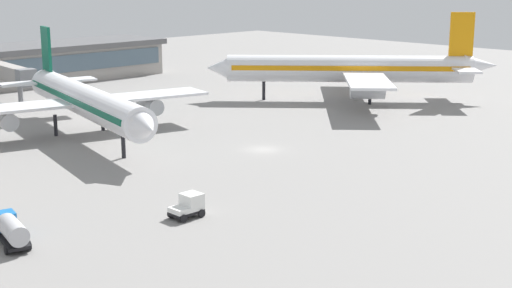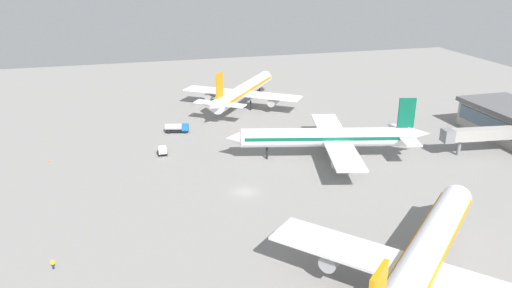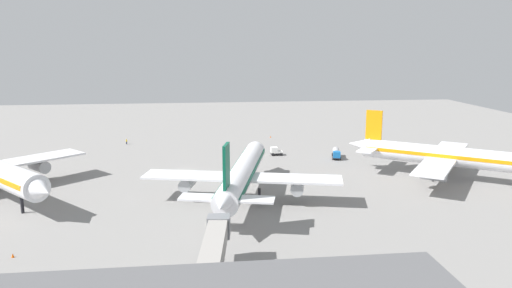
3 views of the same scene
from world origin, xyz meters
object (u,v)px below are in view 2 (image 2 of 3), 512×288
Objects in this scene: airplane_at_gate at (329,137)px; airplane_taxiing at (243,91)px; baggage_tug at (162,151)px; ground_crew_worker at (53,264)px; airplane_distant at (421,262)px; fuel_truck at (177,128)px; safety_cone_near_gate at (49,161)px.

airplane_taxiing is (47.97, 9.21, -0.03)m from airplane_at_gate.
airplane_taxiing reaches higher than baggage_tug.
ground_crew_worker is at bearing -24.28° from baggage_tug.
airplane_distant is at bearing -143.45° from airplane_taxiing.
airplane_at_gate is 7.31× the size of fuel_truck.
fuel_truck is (80.12, 24.30, -4.54)m from airplane_distant.
airplane_at_gate is 52.40m from airplane_distant.
fuel_truck is at bearing -67.03° from safety_cone_near_gate.
fuel_truck is at bearing -27.31° from airplane_at_gate.
baggage_tug is at bearing -4.65° from airplane_at_gate.
airplane_taxiing is at bearing -65.56° from airplane_at_gate.
airplane_taxiing is at bearing 141.80° from baggage_tug.
airplane_at_gate reaches higher than ground_crew_worker.
airplane_taxiing is 6.28× the size of fuel_truck.
safety_cone_near_gate is (-32.96, 55.24, -5.05)m from airplane_taxiing.
baggage_tug is (64.29, 29.69, -4.77)m from airplane_distant.
airplane_distant is at bearing 94.22° from airplane_at_gate.
ground_crew_worker is at bearing -173.00° from safety_cone_near_gate.
ground_crew_worker is at bearing 41.21° from airplane_at_gate.
fuel_truck is 3.93× the size of ground_crew_worker.
fuel_truck reaches higher than ground_crew_worker.
airplane_distant reaches higher than safety_cone_near_gate.
airplane_at_gate reaches higher than baggage_tug.
fuel_truck reaches higher than baggage_tug.
airplane_at_gate is at bearing -132.98° from airplane_taxiing.
safety_cone_near_gate is (66.72, 55.93, -5.63)m from airplane_distant.
fuel_truck is (-19.55, 23.61, -3.96)m from airplane_taxiing.
safety_cone_near_gate is at bearing 156.97° from airplane_taxiing.
airplane_taxiing is 30.91m from fuel_truck.
safety_cone_near_gate is at bearing 87.51° from airplane_distant.
airplane_distant is 70.97m from baggage_tug.
ground_crew_worker is 46.16m from safety_cone_near_gate.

